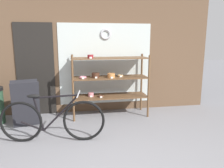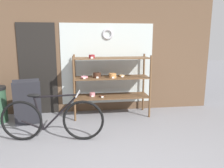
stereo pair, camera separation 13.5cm
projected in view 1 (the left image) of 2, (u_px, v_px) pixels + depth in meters
name	position (u px, v px, depth m)	size (l,w,h in m)	color
storefront_facade	(95.00, 35.00, 5.09)	(5.57, 0.13, 3.79)	brown
display_case	(108.00, 79.00, 4.91)	(1.70, 0.57, 1.41)	brown
bicycle	(52.00, 120.00, 3.71)	(1.77, 0.46, 0.85)	black
sandwich_board	(26.00, 104.00, 4.35)	(0.59, 0.49, 0.93)	#232328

